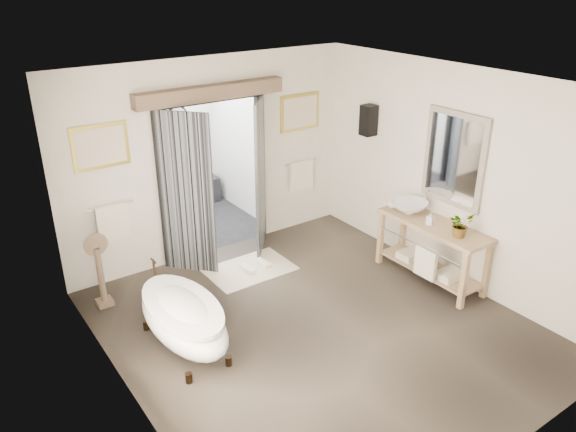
% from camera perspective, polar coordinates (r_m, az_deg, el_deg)
% --- Properties ---
extents(ground_plane, '(5.00, 5.00, 0.00)m').
position_cam_1_polar(ground_plane, '(6.92, 2.93, -11.18)').
color(ground_plane, '#4F4639').
extents(room_shell, '(4.52, 5.02, 2.91)m').
position_cam_1_polar(room_shell, '(5.92, 3.83, 2.92)').
color(room_shell, silver).
rests_on(room_shell, ground_plane).
extents(shower_room, '(2.22, 2.01, 2.51)m').
position_cam_1_polar(shower_room, '(9.62, -11.79, 4.89)').
color(shower_room, black).
rests_on(shower_room, ground_plane).
extents(back_wall_dressing, '(3.82, 0.72, 2.52)m').
position_cam_1_polar(back_wall_dressing, '(7.97, -7.18, 6.19)').
color(back_wall_dressing, black).
rests_on(back_wall_dressing, ground_plane).
extents(clawfoot_tub, '(0.73, 1.62, 0.79)m').
position_cam_1_polar(clawfoot_tub, '(6.48, -10.60, -10.15)').
color(clawfoot_tub, black).
rests_on(clawfoot_tub, ground_plane).
extents(vanity, '(0.57, 1.60, 0.85)m').
position_cam_1_polar(vanity, '(7.85, 14.33, -3.06)').
color(vanity, tan).
rests_on(vanity, ground_plane).
extents(pedestal_mirror, '(0.30, 0.19, 1.02)m').
position_cam_1_polar(pedestal_mirror, '(7.47, -18.51, -5.70)').
color(pedestal_mirror, brown).
rests_on(pedestal_mirror, ground_plane).
extents(rug, '(1.20, 0.80, 0.01)m').
position_cam_1_polar(rug, '(8.10, -3.90, -5.41)').
color(rug, beige).
rests_on(rug, ground_plane).
extents(slippers, '(0.40, 0.29, 0.05)m').
position_cam_1_polar(slippers, '(8.11, -3.34, -5.05)').
color(slippers, beige).
rests_on(slippers, rug).
extents(basin, '(0.62, 0.62, 0.18)m').
position_cam_1_polar(basin, '(7.91, 12.22, 0.85)').
color(basin, white).
rests_on(basin, vanity).
extents(plant, '(0.35, 0.32, 0.33)m').
position_cam_1_polar(plant, '(7.38, 17.12, -0.82)').
color(plant, gray).
rests_on(plant, vanity).
extents(soap_bottle_a, '(0.10, 0.10, 0.19)m').
position_cam_1_polar(soap_bottle_a, '(7.64, 14.27, -0.20)').
color(soap_bottle_a, gray).
rests_on(soap_bottle_a, vanity).
extents(soap_bottle_b, '(0.16, 0.16, 0.17)m').
position_cam_1_polar(soap_bottle_b, '(8.06, 10.55, 1.41)').
color(soap_bottle_b, gray).
rests_on(soap_bottle_b, vanity).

